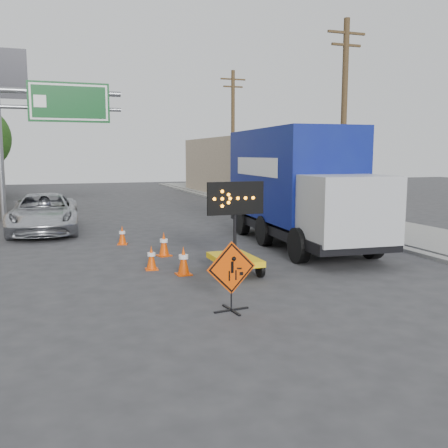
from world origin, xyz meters
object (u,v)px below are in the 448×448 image
box_truck (297,193)px  arrow_board (235,253)px  construction_sign (231,274)px  pickup_truck (44,213)px

box_truck → arrow_board: bearing=-132.7°
construction_sign → arrow_board: 3.33m
arrow_board → box_truck: (3.74, 3.56, 1.32)m
arrow_board → box_truck: 5.33m
arrow_board → box_truck: size_ratio=0.28×
pickup_truck → box_truck: box_truck is taller
arrow_board → pickup_truck: 10.81m
arrow_board → construction_sign: bearing=-112.4°
pickup_truck → box_truck: (8.78, -5.99, 1.08)m
construction_sign → pickup_truck: size_ratio=0.25×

